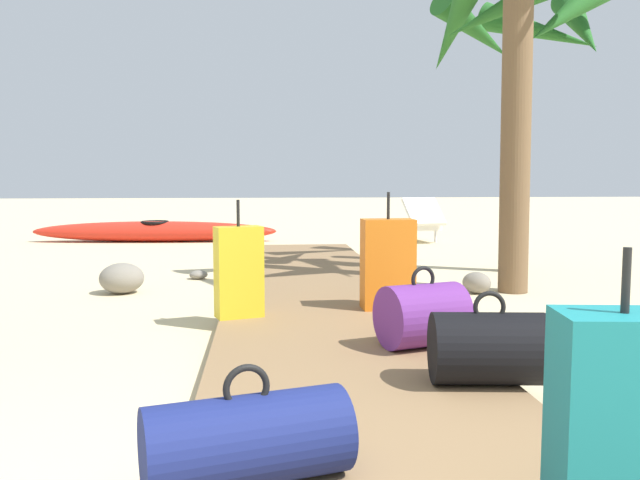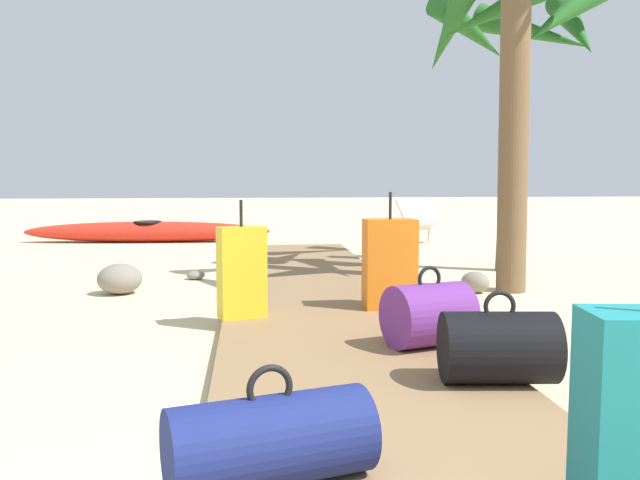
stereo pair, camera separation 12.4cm
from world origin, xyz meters
TOP-DOWN VIEW (x-y plane):
  - ground_plane at (0.00, 3.68)m, footprint 60.00×60.00m
  - boardwalk at (0.00, 4.59)m, footprint 1.61×9.19m
  - duffel_bag_purple at (0.50, 3.03)m, footprint 0.59×0.52m
  - duffel_bag_black at (0.65, 2.28)m, footprint 0.60×0.42m
  - duffel_bag_navy at (-0.54, 1.30)m, footprint 0.75×0.49m
  - suitcase_yellow at (-0.66, 3.99)m, footprint 0.38×0.27m
  - suitcase_teal at (0.53, 0.85)m, footprint 0.39×0.27m
  - suitcase_orange at (0.51, 4.21)m, footprint 0.42×0.24m
  - palm_tree_near_right at (2.44, 6.54)m, footprint 2.23×2.31m
  - lounge_chair at (2.14, 10.40)m, footprint 0.86×1.64m
  - kayak at (-2.34, 10.64)m, footprint 4.22×0.83m
  - rock_right_mid at (1.57, 5.24)m, footprint 0.36×0.36m
  - rock_left_far at (-1.19, 6.38)m, footprint 0.24×0.23m
  - rock_left_near at (-1.84, 5.54)m, footprint 0.52×0.50m

SIDE VIEW (x-z plane):
  - ground_plane at x=0.00m, z-range 0.00..0.00m
  - boardwalk at x=0.00m, z-range 0.00..0.08m
  - rock_left_far at x=-1.19m, z-range 0.00..0.10m
  - rock_right_mid at x=1.57m, z-range 0.00..0.21m
  - rock_left_near at x=-1.84m, z-range 0.00..0.30m
  - kayak at x=-2.34m, z-range 0.00..0.36m
  - duffel_bag_navy at x=-0.54m, z-range 0.03..0.44m
  - duffel_bag_black at x=0.65m, z-range 0.03..0.50m
  - duffel_bag_purple at x=0.50m, z-range 0.03..0.53m
  - lounge_chair at x=2.14m, z-range -0.06..0.71m
  - suitcase_teal at x=0.53m, z-range -0.01..0.84m
  - suitcase_yellow at x=-0.66m, z-range -0.02..0.86m
  - suitcase_orange at x=0.51m, z-range -0.03..0.90m
  - palm_tree_near_right at x=2.44m, z-range 1.00..4.42m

